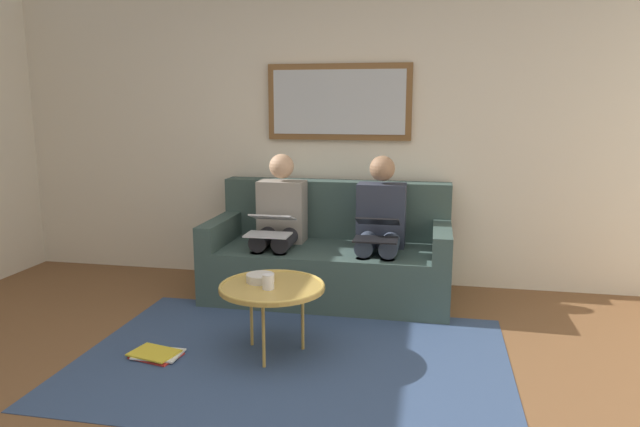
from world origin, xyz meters
TOP-DOWN VIEW (x-y plane):
  - wall_rear at (0.00, -2.60)m, footprint 6.00×0.12m
  - area_rug at (0.00, -0.85)m, footprint 2.60×1.80m
  - couch at (0.00, -2.12)m, footprint 1.91×0.90m
  - framed_mirror at (0.00, -2.51)m, footprint 1.22×0.05m
  - coffee_table at (0.14, -0.90)m, footprint 0.65×0.65m
  - cup at (0.14, -0.83)m, footprint 0.07×0.07m
  - bowl at (0.23, -0.96)m, footprint 0.18×0.18m
  - person_left at (-0.41, -2.05)m, footprint 0.38×0.58m
  - laptop_black at (-0.41, -1.81)m, footprint 0.32×0.36m
  - person_right at (0.41, -2.05)m, footprint 0.38×0.58m
  - laptop_silver at (0.41, -1.81)m, footprint 0.33×0.35m
  - magazine_stack at (0.83, -0.71)m, footprint 0.33×0.26m

SIDE VIEW (x-z plane):
  - area_rug at x=0.00m, z-range 0.00..0.01m
  - magazine_stack at x=0.83m, z-range 0.00..0.04m
  - couch at x=0.00m, z-range -0.14..0.76m
  - coffee_table at x=0.14m, z-range 0.21..0.66m
  - bowl at x=0.23m, z-range 0.45..0.50m
  - cup at x=0.14m, z-range 0.45..0.54m
  - person_left at x=-0.41m, z-range 0.04..1.18m
  - person_right at x=0.41m, z-range 0.04..1.18m
  - laptop_black at x=-0.41m, z-range 0.55..0.70m
  - laptop_silver at x=0.41m, z-range 0.55..0.70m
  - wall_rear at x=0.00m, z-range 0.00..2.60m
  - framed_mirror at x=0.00m, z-range 1.23..1.87m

